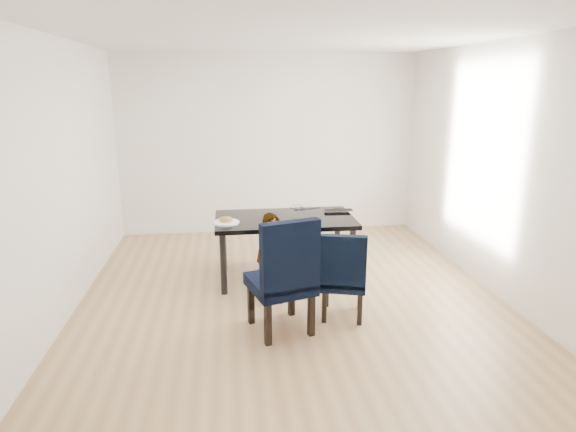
{
  "coord_description": "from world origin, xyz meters",
  "views": [
    {
      "loc": [
        -0.65,
        -4.84,
        2.24
      ],
      "look_at": [
        0.0,
        0.2,
        0.85
      ],
      "focal_mm": 30.0,
      "sensor_mm": 36.0,
      "label": 1
    }
  ],
  "objects": [
    {
      "name": "floor",
      "position": [
        0.0,
        0.0,
        -0.01
      ],
      "size": [
        4.5,
        5.0,
        0.01
      ],
      "primitive_type": "cube",
      "color": "tan",
      "rests_on": "ground"
    },
    {
      "name": "ceiling",
      "position": [
        0.0,
        0.0,
        2.71
      ],
      "size": [
        4.5,
        5.0,
        0.01
      ],
      "primitive_type": "cube",
      "color": "white",
      "rests_on": "wall_back"
    },
    {
      "name": "wall_back",
      "position": [
        0.0,
        2.5,
        1.35
      ],
      "size": [
        4.5,
        0.01,
        2.7
      ],
      "primitive_type": "cube",
      "color": "white",
      "rests_on": "ground"
    },
    {
      "name": "wall_front",
      "position": [
        0.0,
        -2.5,
        1.35
      ],
      "size": [
        4.5,
        0.01,
        2.7
      ],
      "primitive_type": "cube",
      "color": "white",
      "rests_on": "ground"
    },
    {
      "name": "wall_left",
      "position": [
        -2.25,
        0.0,
        1.35
      ],
      "size": [
        0.01,
        5.0,
        2.7
      ],
      "primitive_type": "cube",
      "color": "silver",
      "rests_on": "ground"
    },
    {
      "name": "wall_right",
      "position": [
        2.25,
        0.0,
        1.35
      ],
      "size": [
        0.01,
        5.0,
        2.7
      ],
      "primitive_type": "cube",
      "color": "silver",
      "rests_on": "ground"
    },
    {
      "name": "dining_table",
      "position": [
        0.0,
        0.5,
        0.38
      ],
      "size": [
        1.6,
        0.9,
        0.75
      ],
      "primitive_type": "cube",
      "color": "black",
      "rests_on": "floor"
    },
    {
      "name": "chair_left",
      "position": [
        -0.19,
        -0.74,
        0.56
      ],
      "size": [
        0.67,
        0.69,
        1.12
      ],
      "primitive_type": "cube",
      "rotation": [
        0.0,
        0.0,
        0.28
      ],
      "color": "black",
      "rests_on": "floor"
    },
    {
      "name": "chair_right",
      "position": [
        0.46,
        -0.53,
        0.45
      ],
      "size": [
        0.53,
        0.55,
        0.89
      ],
      "primitive_type": "cube",
      "rotation": [
        0.0,
        0.0,
        -0.27
      ],
      "color": "black",
      "rests_on": "floor"
    },
    {
      "name": "child",
      "position": [
        -0.21,
        -0.15,
        0.49
      ],
      "size": [
        0.38,
        0.28,
        0.98
      ],
      "primitive_type": "imported",
      "rotation": [
        0.0,
        0.0,
        0.12
      ],
      "color": "#FFA015",
      "rests_on": "floor"
    },
    {
      "name": "plate",
      "position": [
        -0.68,
        0.35,
        0.76
      ],
      "size": [
        0.35,
        0.35,
        0.02
      ],
      "primitive_type": "cylinder",
      "rotation": [
        0.0,
        0.0,
        -0.21
      ],
      "color": "white",
      "rests_on": "dining_table"
    },
    {
      "name": "sandwich",
      "position": [
        -0.68,
        0.35,
        0.8
      ],
      "size": [
        0.17,
        0.12,
        0.06
      ],
      "primitive_type": "ellipsoid",
      "rotation": [
        0.0,
        0.0,
        0.35
      ],
      "color": "#A2783A",
      "rests_on": "plate"
    },
    {
      "name": "laptop",
      "position": [
        0.68,
        0.72,
        0.76
      ],
      "size": [
        0.36,
        0.24,
        0.03
      ],
      "primitive_type": "imported",
      "rotation": [
        0.0,
        0.0,
        3.08
      ],
      "color": "black",
      "rests_on": "dining_table"
    },
    {
      "name": "cable_tangle",
      "position": [
        0.23,
        0.85,
        0.75
      ],
      "size": [
        0.15,
        0.15,
        0.01
      ],
      "primitive_type": "torus",
      "rotation": [
        0.0,
        0.0,
        0.13
      ],
      "color": "black",
      "rests_on": "dining_table"
    }
  ]
}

